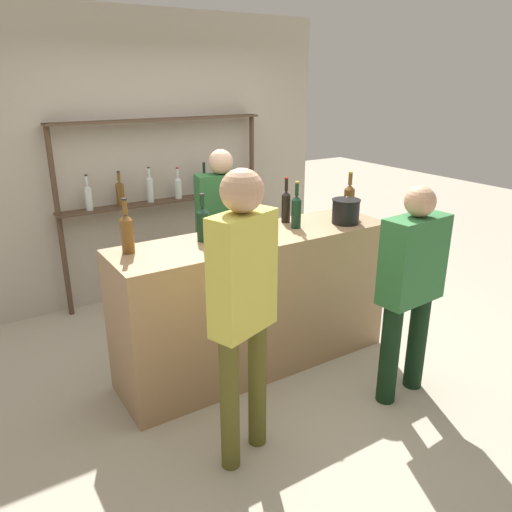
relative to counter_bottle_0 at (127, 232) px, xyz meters
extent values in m
plane|color=#B2A893|center=(0.92, -0.13, -1.22)|extent=(16.00, 16.00, 0.00)
cube|color=#997551|center=(0.92, -0.13, -0.68)|extent=(2.17, 0.60, 1.08)
cube|color=#B2A899|center=(0.92, 1.77, 0.18)|extent=(3.77, 0.12, 2.80)
cylinder|color=#4C3828|center=(-0.12, 1.59, -0.32)|extent=(0.05, 0.05, 1.81)
cylinder|color=#4C3828|center=(1.96, 1.59, -0.32)|extent=(0.05, 0.05, 1.81)
cube|color=#4C3828|center=(0.92, 1.59, 0.57)|extent=(2.13, 0.18, 0.02)
cube|color=#4C3828|center=(0.92, 1.59, -0.23)|extent=(2.13, 0.18, 0.02)
cylinder|color=silver|center=(0.16, 1.59, -0.12)|extent=(0.07, 0.07, 0.21)
cone|color=silver|center=(0.16, 1.59, 0.00)|extent=(0.07, 0.07, 0.03)
cylinder|color=silver|center=(0.16, 1.59, 0.06)|extent=(0.03, 0.03, 0.08)
cylinder|color=black|center=(0.16, 1.59, 0.11)|extent=(0.03, 0.03, 0.01)
cylinder|color=brown|center=(0.47, 1.59, -0.12)|extent=(0.08, 0.08, 0.21)
cone|color=brown|center=(0.47, 1.59, 0.01)|extent=(0.08, 0.08, 0.03)
cylinder|color=brown|center=(0.47, 1.59, 0.06)|extent=(0.03, 0.03, 0.08)
cylinder|color=#232328|center=(0.47, 1.59, 0.11)|extent=(0.03, 0.03, 0.01)
cylinder|color=silver|center=(0.77, 1.59, -0.11)|extent=(0.07, 0.07, 0.23)
cone|color=silver|center=(0.77, 1.59, 0.02)|extent=(0.07, 0.07, 0.03)
cylinder|color=silver|center=(0.77, 1.59, 0.08)|extent=(0.03, 0.03, 0.08)
cylinder|color=#232328|center=(0.77, 1.59, 0.12)|extent=(0.03, 0.03, 0.01)
cylinder|color=silver|center=(1.07, 1.59, -0.13)|extent=(0.07, 0.07, 0.19)
cone|color=silver|center=(1.07, 1.59, -0.02)|extent=(0.07, 0.07, 0.03)
cylinder|color=silver|center=(1.07, 1.59, 0.04)|extent=(0.03, 0.03, 0.09)
cylinder|color=maroon|center=(1.07, 1.59, 0.09)|extent=(0.03, 0.03, 0.01)
cylinder|color=black|center=(1.37, 1.59, -0.12)|extent=(0.08, 0.08, 0.20)
cone|color=black|center=(1.37, 1.59, -0.01)|extent=(0.08, 0.08, 0.04)
cylinder|color=black|center=(1.37, 1.59, 0.06)|extent=(0.03, 0.03, 0.10)
cylinder|color=black|center=(1.37, 1.59, 0.12)|extent=(0.03, 0.03, 0.01)
cylinder|color=silver|center=(1.67, 1.59, -0.11)|extent=(0.07, 0.07, 0.22)
cone|color=silver|center=(1.67, 1.59, 0.01)|extent=(0.07, 0.07, 0.03)
cylinder|color=silver|center=(1.67, 1.59, 0.07)|extent=(0.03, 0.03, 0.08)
cylinder|color=gold|center=(1.67, 1.59, 0.11)|extent=(0.03, 0.03, 0.01)
cylinder|color=brown|center=(0.00, 0.00, -0.03)|extent=(0.08, 0.08, 0.23)
cone|color=brown|center=(0.00, 0.00, 0.10)|extent=(0.08, 0.08, 0.04)
cylinder|color=brown|center=(0.00, 0.00, 0.17)|extent=(0.03, 0.03, 0.09)
cylinder|color=black|center=(0.00, 0.00, 0.22)|extent=(0.03, 0.03, 0.01)
cylinder|color=black|center=(0.53, -0.04, -0.04)|extent=(0.09, 0.09, 0.21)
cone|color=black|center=(0.53, -0.04, 0.09)|extent=(0.09, 0.09, 0.04)
cylinder|color=black|center=(0.53, -0.04, 0.15)|extent=(0.03, 0.03, 0.08)
cylinder|color=black|center=(0.53, -0.04, 0.19)|extent=(0.04, 0.04, 0.01)
cylinder|color=black|center=(1.31, 0.04, -0.03)|extent=(0.07, 0.07, 0.22)
cone|color=black|center=(1.31, 0.04, 0.09)|extent=(0.07, 0.07, 0.03)
cylinder|color=black|center=(1.31, 0.04, 0.16)|extent=(0.03, 0.03, 0.10)
cylinder|color=maroon|center=(1.31, 0.04, 0.22)|extent=(0.03, 0.03, 0.01)
cylinder|color=brown|center=(1.87, -0.08, -0.03)|extent=(0.09, 0.09, 0.22)
cone|color=brown|center=(1.87, -0.08, 0.10)|extent=(0.09, 0.09, 0.04)
cylinder|color=brown|center=(1.87, -0.08, 0.17)|extent=(0.03, 0.03, 0.10)
cylinder|color=gold|center=(1.87, -0.08, 0.22)|extent=(0.03, 0.03, 0.01)
cylinder|color=black|center=(1.28, -0.13, -0.03)|extent=(0.08, 0.08, 0.22)
cone|color=black|center=(1.28, -0.13, 0.09)|extent=(0.08, 0.08, 0.03)
cylinder|color=black|center=(1.28, -0.13, 0.16)|extent=(0.03, 0.03, 0.10)
cylinder|color=gold|center=(1.28, -0.13, 0.21)|extent=(0.03, 0.03, 0.01)
cylinder|color=silver|center=(0.91, -0.21, -0.14)|extent=(0.06, 0.06, 0.00)
cylinder|color=silver|center=(0.91, -0.21, -0.10)|extent=(0.01, 0.01, 0.08)
cone|color=silver|center=(0.91, -0.21, -0.02)|extent=(0.08, 0.08, 0.08)
cylinder|color=black|center=(1.69, -0.24, -0.05)|extent=(0.21, 0.21, 0.19)
cylinder|color=black|center=(1.69, -0.24, 0.05)|extent=(0.23, 0.23, 0.01)
cylinder|color=brown|center=(0.43, -0.91, -0.80)|extent=(0.11, 0.11, 0.85)
cylinder|color=brown|center=(0.19, -1.00, -0.80)|extent=(0.11, 0.11, 0.85)
cube|color=#D1C64C|center=(0.31, -0.96, -0.04)|extent=(0.43, 0.30, 0.67)
sphere|color=tan|center=(0.31, -0.96, 0.41)|extent=(0.23, 0.23, 0.23)
cylinder|color=black|center=(1.74, -1.02, -0.85)|extent=(0.13, 0.13, 0.74)
cylinder|color=black|center=(1.44, -1.04, -0.85)|extent=(0.13, 0.13, 0.74)
cube|color=#2D6B38|center=(1.59, -1.03, -0.19)|extent=(0.49, 0.24, 0.59)
sphere|color=tan|center=(1.59, -1.03, 0.21)|extent=(0.20, 0.20, 0.20)
cylinder|color=black|center=(0.93, 0.69, -0.84)|extent=(0.12, 0.12, 0.78)
cylinder|color=black|center=(1.21, 0.64, -0.84)|extent=(0.12, 0.12, 0.78)
cube|color=#2D6B38|center=(1.07, 0.67, -0.14)|extent=(0.47, 0.27, 0.62)
sphere|color=#DBB293|center=(1.07, 0.67, 0.28)|extent=(0.21, 0.21, 0.21)
camera|label=1|loc=(-0.97, -3.09, 0.96)|focal=35.00mm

